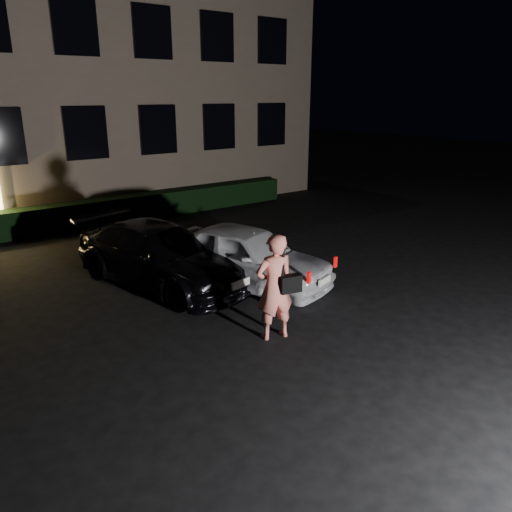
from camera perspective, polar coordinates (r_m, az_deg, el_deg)
ground at (r=9.14m, az=6.58°, el=-9.70°), size 80.00×80.00×0.00m
building at (r=21.59m, az=-23.49°, el=21.41°), size 20.00×8.11×12.00m
hedge at (r=17.65m, az=-17.55°, el=4.78°), size 15.00×0.70×0.85m
sedan at (r=11.70m, az=-10.83°, el=0.10°), size 2.95×5.08×1.38m
hatch at (r=11.43m, az=-1.09°, el=0.06°), size 2.83×4.42×1.40m
man at (r=8.84m, az=2.18°, el=-3.54°), size 0.82×0.62×1.96m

